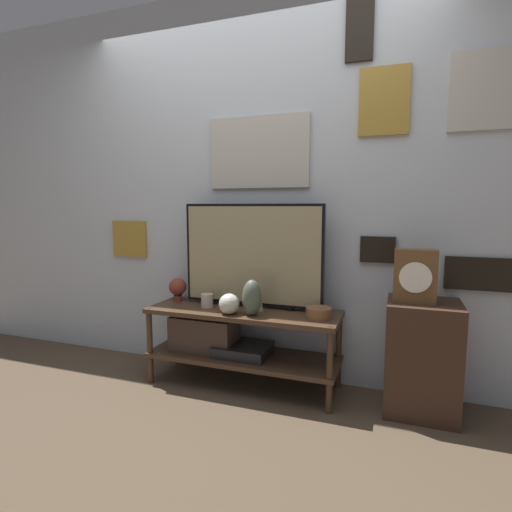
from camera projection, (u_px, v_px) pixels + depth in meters
The scene contains 12 objects.
ground_plane at pixel (228, 401), 2.52m from camera, with size 12.00×12.00×0.00m, color #4C3D2D.
wall_back at pixel (258, 187), 2.83m from camera, with size 6.40×0.08×2.70m.
media_console at pixel (229, 336), 2.75m from camera, with size 1.30×0.43×0.53m.
television at pixel (252, 255), 2.72m from camera, with size 0.99×0.05×0.71m.
vase_wide_bowl at pixel (319, 313), 2.48m from camera, with size 0.16×0.16×0.07m.
vase_urn_stoneware at pixel (252, 298), 2.54m from camera, with size 0.12×0.13×0.23m.
vase_round_glass at pixel (229, 304), 2.57m from camera, with size 0.13×0.13×0.13m.
vase_slim_bronze at pixel (258, 295), 2.65m from camera, with size 0.07×0.07×0.21m.
candle_jar at pixel (207, 300), 2.76m from camera, with size 0.08×0.08×0.09m.
decorative_bust at pixel (178, 287), 2.94m from camera, with size 0.13×0.13×0.17m.
side_table at pixel (422, 357), 2.36m from camera, with size 0.41×0.38×0.67m.
mantel_clock at pixel (415, 276), 2.29m from camera, with size 0.23×0.11×0.31m.
Camera 1 is at (0.97, -2.19, 1.22)m, focal length 28.00 mm.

